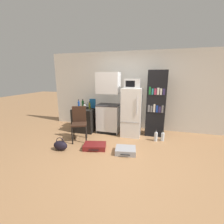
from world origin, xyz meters
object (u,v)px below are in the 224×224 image
(suitcase_large_flat, at_px, (95,146))
(kitchen_hutch, at_px, (108,106))
(suitcase_small_flat, at_px, (126,150))
(handbag, at_px, (60,145))
(side_table, at_px, (85,120))
(bottle_milk_white, at_px, (87,105))
(bookshelf, at_px, (156,104))
(cereal_box, at_px, (93,103))
(microwave, at_px, (133,84))
(refrigerator, at_px, (132,112))
(bottle_clear_short, at_px, (85,107))
(bottle_green_tall, at_px, (83,104))
(water_bottle_middle, at_px, (163,137))
(bottle_olive_oil, at_px, (90,106))
(water_bottle_front, at_px, (156,136))
(chair, at_px, (79,120))
(bottle_blue_soda, at_px, (79,105))

(suitcase_large_flat, bearing_deg, kitchen_hutch, 77.09)
(suitcase_small_flat, bearing_deg, handbag, -177.89)
(side_table, xyz_separation_m, bottle_milk_white, (0.00, 0.24, 0.44))
(bookshelf, height_order, suitcase_large_flat, bookshelf)
(cereal_box, bearing_deg, microwave, -6.77)
(suitcase_large_flat, bearing_deg, bookshelf, 29.70)
(refrigerator, bearing_deg, side_table, -179.31)
(bottle_clear_short, height_order, handbag, bottle_clear_short)
(bottle_green_tall, distance_m, water_bottle_middle, 2.72)
(water_bottle_middle, bearing_deg, bookshelf, 122.48)
(kitchen_hutch, distance_m, suitcase_large_flat, 1.47)
(bottle_olive_oil, bearing_deg, suitcase_small_flat, -39.59)
(suitcase_large_flat, bearing_deg, bottle_olive_oil, 105.25)
(side_table, distance_m, bottle_olive_oil, 0.52)
(microwave, distance_m, suitcase_small_flat, 1.93)
(bottle_olive_oil, relative_size, water_bottle_middle, 0.85)
(water_bottle_front, bearing_deg, refrigerator, 158.35)
(chair, bearing_deg, cereal_box, 65.02)
(side_table, bearing_deg, kitchen_hutch, 5.30)
(suitcase_small_flat, height_order, handbag, handbag)
(chair, height_order, handbag, chair)
(microwave, height_order, suitcase_small_flat, microwave)
(bottle_blue_soda, distance_m, handbag, 1.50)
(refrigerator, distance_m, water_bottle_middle, 1.13)
(bottle_blue_soda, bearing_deg, suitcase_small_flat, -30.94)
(bottle_clear_short, height_order, suitcase_large_flat, bottle_clear_short)
(bottle_olive_oil, height_order, bottle_green_tall, bottle_green_tall)
(microwave, distance_m, bottle_olive_oil, 1.53)
(bookshelf, height_order, chair, bookshelf)
(kitchen_hutch, relative_size, handbag, 5.29)
(bookshelf, distance_m, bottle_olive_oil, 2.06)
(bottle_clear_short, bearing_deg, handbag, -93.36)
(chair, bearing_deg, bottle_olive_oil, 66.60)
(refrigerator, xyz_separation_m, water_bottle_middle, (0.93, -0.23, -0.60))
(handbag, bearing_deg, cereal_box, 82.32)
(bottle_milk_white, relative_size, handbag, 0.43)
(kitchen_hutch, relative_size, microwave, 4.28)
(refrigerator, xyz_separation_m, chair, (-1.36, -0.77, -0.15))
(bookshelf, relative_size, bottle_clear_short, 9.96)
(suitcase_small_flat, height_order, water_bottle_front, water_bottle_front)
(bottle_milk_white, distance_m, chair, 1.03)
(refrigerator, distance_m, bottle_olive_oil, 1.36)
(bottle_green_tall, height_order, suitcase_large_flat, bottle_green_tall)
(handbag, bearing_deg, bottle_milk_white, 90.05)
(suitcase_large_flat, distance_m, handbag, 0.84)
(microwave, bearing_deg, bottle_clear_short, -173.28)
(bookshelf, height_order, handbag, bookshelf)
(suitcase_small_flat, bearing_deg, bottle_green_tall, 135.05)
(bottle_blue_soda, bearing_deg, kitchen_hutch, 13.97)
(suitcase_small_flat, bearing_deg, cereal_box, 127.78)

